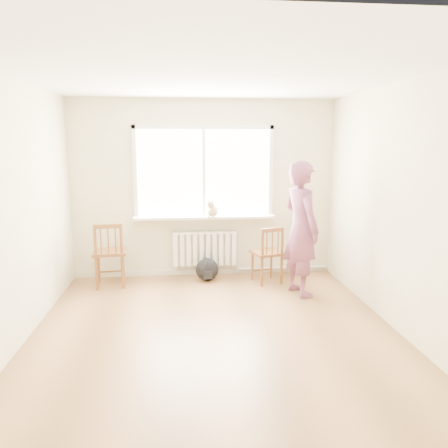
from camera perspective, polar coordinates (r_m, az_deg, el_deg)
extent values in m
plane|color=#9B6B3F|center=(4.88, -1.10, -14.19)|extent=(4.50, 4.50, 0.00)
plane|color=white|center=(4.49, -1.23, 18.95)|extent=(4.50, 4.50, 0.00)
cube|color=beige|center=(6.72, -2.64, 4.58)|extent=(4.00, 0.01, 2.70)
cube|color=white|center=(6.68, -2.65, 6.70)|extent=(2.00, 0.02, 1.30)
cube|color=white|center=(6.65, -2.69, 12.54)|extent=(2.12, 0.05, 0.06)
cube|color=white|center=(6.69, -11.55, 6.50)|extent=(0.06, 0.05, 1.42)
cube|color=white|center=(6.79, 6.13, 6.71)|extent=(0.06, 0.05, 1.42)
cube|color=white|center=(6.66, -2.64, 6.69)|extent=(0.04, 0.05, 1.30)
cube|color=white|center=(6.67, -2.56, 0.89)|extent=(2.15, 0.22, 0.04)
cube|color=white|center=(6.83, -2.55, -3.21)|extent=(1.00, 0.02, 0.55)
cube|color=white|center=(6.78, -2.53, -3.31)|extent=(1.00, 0.10, 0.51)
cube|color=white|center=(6.72, -2.55, -1.15)|extent=(1.00, 0.12, 0.03)
cylinder|color=silver|center=(7.08, 7.68, -5.68)|extent=(1.40, 0.04, 0.04)
cube|color=beige|center=(6.96, -2.54, -6.22)|extent=(4.00, 0.03, 0.08)
cube|color=brown|center=(6.51, -14.72, -3.56)|extent=(0.51, 0.49, 0.04)
cylinder|color=brown|center=(6.74, -13.04, -5.20)|extent=(0.04, 0.04, 0.50)
cylinder|color=brown|center=(6.76, -16.06, -5.30)|extent=(0.04, 0.04, 0.50)
cylinder|color=brown|center=(6.40, -13.10, -6.05)|extent=(0.04, 0.04, 0.50)
cylinder|color=brown|center=(6.42, -16.28, -6.15)|extent=(0.04, 0.04, 0.50)
cylinder|color=brown|center=(6.34, -13.18, -4.13)|extent=(0.04, 0.04, 0.94)
cylinder|color=brown|center=(6.36, -16.38, -4.23)|extent=(0.04, 0.04, 0.94)
cube|color=brown|center=(6.25, -14.97, -0.30)|extent=(0.38, 0.08, 0.06)
cylinder|color=brown|center=(6.29, -13.97, -2.05)|extent=(0.02, 0.02, 0.38)
cylinder|color=brown|center=(6.29, -14.88, -2.08)|extent=(0.02, 0.02, 0.38)
cylinder|color=brown|center=(6.30, -15.79, -2.11)|extent=(0.02, 0.02, 0.38)
cube|color=brown|center=(6.49, 5.64, -3.74)|extent=(0.52, 0.50, 0.04)
cylinder|color=brown|center=(6.76, 6.20, -5.15)|extent=(0.04, 0.04, 0.45)
cylinder|color=brown|center=(6.62, 3.73, -5.45)|extent=(0.04, 0.04, 0.45)
cylinder|color=brown|center=(6.49, 7.52, -5.85)|extent=(0.04, 0.04, 0.45)
cylinder|color=brown|center=(6.34, 4.97, -6.18)|extent=(0.04, 0.04, 0.45)
cylinder|color=brown|center=(6.43, 7.57, -4.14)|extent=(0.04, 0.04, 0.85)
cylinder|color=brown|center=(6.29, 5.00, -4.43)|extent=(0.04, 0.04, 0.85)
cube|color=brown|center=(6.27, 6.37, -0.78)|extent=(0.34, 0.13, 0.06)
cylinder|color=brown|center=(6.35, 7.06, -2.32)|extent=(0.02, 0.02, 0.34)
cylinder|color=brown|center=(6.31, 6.34, -2.39)|extent=(0.02, 0.02, 0.34)
cylinder|color=brown|center=(6.27, 5.61, -2.46)|extent=(0.02, 0.02, 0.34)
imported|color=#C14075|center=(5.95, 10.04, -0.62)|extent=(0.61, 0.76, 1.82)
ellipsoid|color=beige|center=(6.59, -1.48, 1.87)|extent=(0.27, 0.32, 0.21)
sphere|color=beige|center=(6.44, -1.77, 2.61)|extent=(0.11, 0.11, 0.11)
cone|color=beige|center=(6.44, -2.05, 3.12)|extent=(0.04, 0.04, 0.05)
cone|color=beige|center=(6.43, -1.51, 3.11)|extent=(0.04, 0.04, 0.05)
cylinder|color=beige|center=(6.73, -1.17, 1.53)|extent=(0.08, 0.19, 0.02)
cylinder|color=beige|center=(6.50, -1.96, 1.29)|extent=(0.02, 0.02, 0.10)
cylinder|color=beige|center=(6.49, -1.43, 1.28)|extent=(0.02, 0.02, 0.10)
ellipsoid|color=black|center=(6.60, -2.22, -5.95)|extent=(0.42, 0.37, 0.34)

